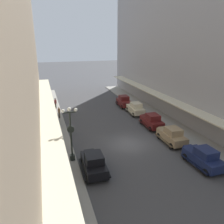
{
  "coord_description": "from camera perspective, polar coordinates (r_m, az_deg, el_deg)",
  "views": [
    {
      "loc": [
        -8.41,
        -20.24,
        10.85
      ],
      "look_at": [
        0.0,
        6.0,
        1.8
      ],
      "focal_mm": 35.17,
      "sensor_mm": 36.0,
      "label": 1
    }
  ],
  "objects": [
    {
      "name": "parked_car_3",
      "position": [
        21.53,
        22.7,
        -10.75
      ],
      "size": [
        2.22,
        4.29,
        1.84
      ],
      "color": "#19234C",
      "rests_on": "ground"
    },
    {
      "name": "parked_car_0",
      "position": [
        37.51,
        3.19,
        2.84
      ],
      "size": [
        2.25,
        4.3,
        1.84
      ],
      "color": "#591919",
      "rests_on": "ground"
    },
    {
      "name": "sidewalk_left",
      "position": [
        22.94,
        -13.61,
        -10.38
      ],
      "size": [
        3.0,
        60.0,
        0.15
      ],
      "primitive_type": "cube",
      "color": "#99968E",
      "rests_on": "ground"
    },
    {
      "name": "ground_plane",
      "position": [
        24.45,
        4.34,
        -8.21
      ],
      "size": [
        200.0,
        200.0,
        0.0
      ],
      "primitive_type": "plane",
      "color": "#424244"
    },
    {
      "name": "parked_car_2",
      "position": [
        19.19,
        -4.77,
        -12.96
      ],
      "size": [
        2.24,
        4.3,
        1.84
      ],
      "color": "black",
      "rests_on": "ground"
    },
    {
      "name": "sidewalk_right",
      "position": [
        27.91,
        18.85,
        -5.57
      ],
      "size": [
        3.0,
        60.0,
        0.15
      ],
      "primitive_type": "cube",
      "color": "#99968E",
      "rests_on": "ground"
    },
    {
      "name": "parked_car_4",
      "position": [
        33.78,
        6.15,
        1.02
      ],
      "size": [
        2.29,
        4.31,
        1.84
      ],
      "color": "beige",
      "rests_on": "ground"
    },
    {
      "name": "parked_car_1",
      "position": [
        28.92,
        10.32,
        -2.16
      ],
      "size": [
        2.2,
        4.28,
        1.84
      ],
      "color": "#591919",
      "rests_on": "ground"
    },
    {
      "name": "building_row_right",
      "position": [
        27.55,
        26.41,
        19.11
      ],
      "size": [
        4.3,
        60.0,
        24.3
      ],
      "color": "#939399",
      "rests_on": "ground"
    },
    {
      "name": "building_row_left",
      "position": [
        20.32,
        -23.91,
        16.04
      ],
      "size": [
        4.3,
        60.0,
        21.23
      ],
      "color": "gray",
      "rests_on": "ground"
    },
    {
      "name": "pedestrian_0",
      "position": [
        26.56,
        -15.3,
        -4.29
      ],
      "size": [
        0.36,
        0.24,
        1.64
      ],
      "color": "#2D2D33",
      "rests_on": "sidewalk_left"
    },
    {
      "name": "pedestrian_2",
      "position": [
        32.3,
        -13.58,
        -0.12
      ],
      "size": [
        0.36,
        0.24,
        1.64
      ],
      "color": "#4C4238",
      "rests_on": "sidewalk_left"
    },
    {
      "name": "pedestrian_1",
      "position": [
        37.05,
        -14.47,
        2.2
      ],
      "size": [
        0.36,
        0.28,
        1.67
      ],
      "color": "#4C4238",
      "rests_on": "sidewalk_left"
    },
    {
      "name": "fire_hydrant",
      "position": [
        27.73,
        15.98,
        -4.34
      ],
      "size": [
        0.24,
        0.24,
        0.82
      ],
      "color": "#B21E19",
      "rests_on": "sidewalk_right"
    },
    {
      "name": "parked_car_5",
      "position": [
        25.06,
        15.31,
        -5.79
      ],
      "size": [
        2.2,
        4.28,
        1.84
      ],
      "color": "#997F5B",
      "rests_on": "ground"
    },
    {
      "name": "pedestrian_3",
      "position": [
        34.53,
        -16.05,
        0.86
      ],
      "size": [
        0.36,
        0.24,
        1.64
      ],
      "color": "#4C4238",
      "rests_on": "sidewalk_left"
    },
    {
      "name": "lamp_post_with_clock",
      "position": [
        20.15,
        -10.67,
        -5.11
      ],
      "size": [
        1.42,
        0.44,
        5.16
      ],
      "color": "black",
      "rests_on": "sidewalk_left"
    }
  ]
}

